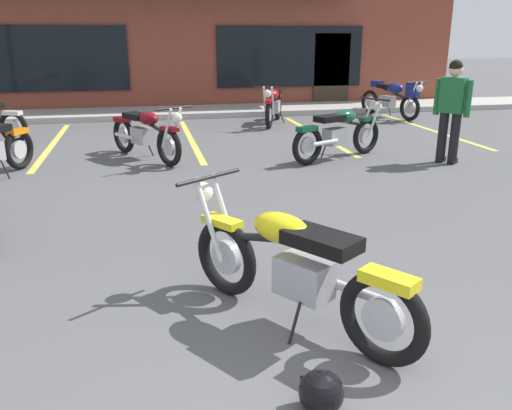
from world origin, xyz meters
TOP-DOWN VIEW (x-y plane):
  - ground_plane at (0.00, 4.18)m, footprint 80.00×80.00m
  - sidewalk_kerb at (0.00, 13.02)m, footprint 22.00×1.80m
  - brick_storefront_building at (0.00, 16.52)m, footprint 16.91×6.06m
  - painted_stall_lines at (0.00, 9.42)m, footprint 10.94×4.80m
  - motorcycle_foreground_classic at (0.04, 1.92)m, footprint 1.43×1.82m
  - motorcycle_red_sportbike at (2.15, 10.96)m, footprint 1.10×2.00m
  - motorcycle_blue_standard at (5.37, 11.28)m, footprint 1.00×2.04m
  - motorcycle_green_cafe_racer at (-0.92, 7.69)m, footprint 1.33×1.88m
  - motorcycle_cream_vintage at (2.33, 7.05)m, footprint 1.95×1.20m
  - person_in_shorts_foreground at (3.97, 6.36)m, footprint 0.45×0.53m
  - helmet_on_pavement at (-0.07, 0.93)m, footprint 0.26×0.26m

SIDE VIEW (x-z plane):
  - ground_plane at x=0.00m, z-range 0.00..0.00m
  - painted_stall_lines at x=0.00m, z-range 0.00..0.01m
  - sidewalk_kerb at x=0.00m, z-range 0.00..0.14m
  - helmet_on_pavement at x=-0.07m, z-range 0.00..0.26m
  - motorcycle_foreground_classic at x=0.04m, z-range -0.03..0.95m
  - motorcycle_red_sportbike at x=2.15m, z-range -0.03..0.95m
  - motorcycle_green_cafe_racer at x=-0.92m, z-range -0.03..0.95m
  - motorcycle_cream_vintage at x=2.33m, z-range -0.03..0.95m
  - motorcycle_blue_standard at x=5.37m, z-range 0.04..1.02m
  - person_in_shorts_foreground at x=3.97m, z-range 0.11..1.79m
  - brick_storefront_building at x=0.00m, z-range 0.00..4.16m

